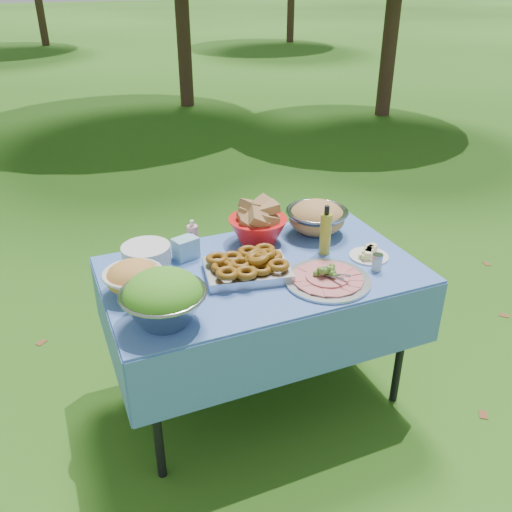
{
  "coord_description": "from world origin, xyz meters",
  "views": [
    {
      "loc": [
        -0.89,
        -2.04,
        2.01
      ],
      "look_at": [
        -0.03,
        0.0,
        0.83
      ],
      "focal_mm": 38.0,
      "sensor_mm": 36.0,
      "label": 1
    }
  ],
  "objects_px": {
    "bread_bowl": "(258,224)",
    "salad_bowl": "(163,298)",
    "picnic_table": "(261,334)",
    "charcuterie_platter": "(328,273)",
    "plate_stack": "(146,255)",
    "oil_bottle": "(326,230)",
    "pasta_bowl_steel": "(317,217)"
  },
  "relations": [
    {
      "from": "bread_bowl",
      "to": "pasta_bowl_steel",
      "type": "xyz_separation_m",
      "value": [
        0.33,
        -0.01,
        -0.01
      ]
    },
    {
      "from": "picnic_table",
      "to": "charcuterie_platter",
      "type": "distance_m",
      "value": 0.53
    },
    {
      "from": "plate_stack",
      "to": "pasta_bowl_steel",
      "type": "height_order",
      "value": "pasta_bowl_steel"
    },
    {
      "from": "bread_bowl",
      "to": "oil_bottle",
      "type": "bearing_deg",
      "value": -43.92
    },
    {
      "from": "plate_stack",
      "to": "charcuterie_platter",
      "type": "distance_m",
      "value": 0.86
    },
    {
      "from": "pasta_bowl_steel",
      "to": "oil_bottle",
      "type": "height_order",
      "value": "oil_bottle"
    },
    {
      "from": "picnic_table",
      "to": "oil_bottle",
      "type": "relative_size",
      "value": 5.8
    },
    {
      "from": "picnic_table",
      "to": "salad_bowl",
      "type": "height_order",
      "value": "salad_bowl"
    },
    {
      "from": "charcuterie_platter",
      "to": "salad_bowl",
      "type": "bearing_deg",
      "value": -178.03
    },
    {
      "from": "picnic_table",
      "to": "salad_bowl",
      "type": "bearing_deg",
      "value": -154.6
    },
    {
      "from": "picnic_table",
      "to": "bread_bowl",
      "type": "bearing_deg",
      "value": 70.67
    },
    {
      "from": "bread_bowl",
      "to": "charcuterie_platter",
      "type": "bearing_deg",
      "value": -75.31
    },
    {
      "from": "bread_bowl",
      "to": "pasta_bowl_steel",
      "type": "relative_size",
      "value": 0.92
    },
    {
      "from": "picnic_table",
      "to": "pasta_bowl_steel",
      "type": "bearing_deg",
      "value": 31.06
    },
    {
      "from": "pasta_bowl_steel",
      "to": "bread_bowl",
      "type": "bearing_deg",
      "value": 177.87
    },
    {
      "from": "salad_bowl",
      "to": "pasta_bowl_steel",
      "type": "relative_size",
      "value": 1.05
    },
    {
      "from": "bread_bowl",
      "to": "salad_bowl",
      "type": "bearing_deg",
      "value": -140.07
    },
    {
      "from": "picnic_table",
      "to": "charcuterie_platter",
      "type": "xyz_separation_m",
      "value": [
        0.22,
        -0.22,
        0.43
      ]
    },
    {
      "from": "pasta_bowl_steel",
      "to": "oil_bottle",
      "type": "distance_m",
      "value": 0.25
    },
    {
      "from": "charcuterie_platter",
      "to": "oil_bottle",
      "type": "xyz_separation_m",
      "value": [
        0.12,
        0.25,
        0.08
      ]
    },
    {
      "from": "picnic_table",
      "to": "pasta_bowl_steel",
      "type": "distance_m",
      "value": 0.68
    },
    {
      "from": "picnic_table",
      "to": "charcuterie_platter",
      "type": "bearing_deg",
      "value": -45.0
    },
    {
      "from": "pasta_bowl_steel",
      "to": "oil_bottle",
      "type": "bearing_deg",
      "value": -108.9
    },
    {
      "from": "salad_bowl",
      "to": "plate_stack",
      "type": "distance_m",
      "value": 0.51
    },
    {
      "from": "pasta_bowl_steel",
      "to": "charcuterie_platter",
      "type": "height_order",
      "value": "pasta_bowl_steel"
    },
    {
      "from": "plate_stack",
      "to": "bread_bowl",
      "type": "bearing_deg",
      "value": 1.19
    },
    {
      "from": "plate_stack",
      "to": "charcuterie_platter",
      "type": "relative_size",
      "value": 0.59
    },
    {
      "from": "salad_bowl",
      "to": "pasta_bowl_steel",
      "type": "bearing_deg",
      "value": 28.01
    },
    {
      "from": "salad_bowl",
      "to": "charcuterie_platter",
      "type": "height_order",
      "value": "salad_bowl"
    },
    {
      "from": "picnic_table",
      "to": "plate_stack",
      "type": "bearing_deg",
      "value": 152.04
    },
    {
      "from": "plate_stack",
      "to": "pasta_bowl_steel",
      "type": "bearing_deg",
      "value": -0.02
    },
    {
      "from": "plate_stack",
      "to": "bread_bowl",
      "type": "relative_size",
      "value": 0.77
    }
  ]
}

